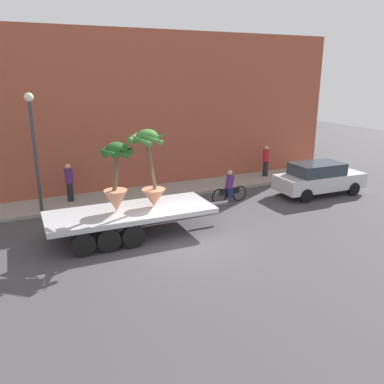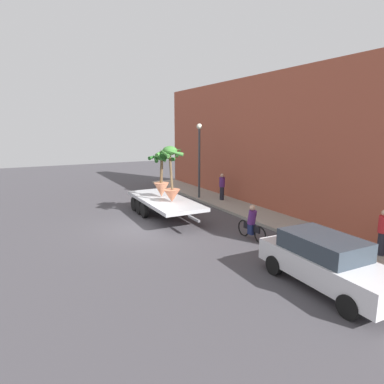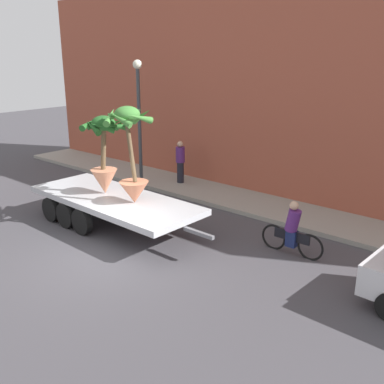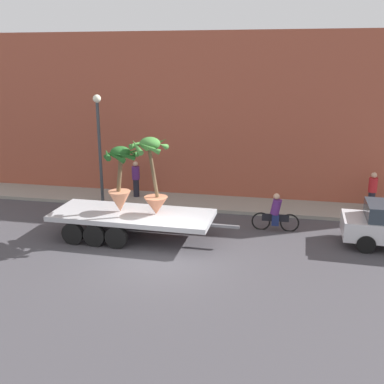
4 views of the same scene
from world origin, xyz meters
TOP-DOWN VIEW (x-y plane):
  - ground_plane at (0.00, 0.00)m, footprint 60.00×60.00m
  - sidewalk at (0.00, 6.10)m, footprint 24.00×2.20m
  - building_facade at (0.00, 7.80)m, footprint 24.00×1.20m
  - flatbed_trailer at (-1.77, 1.58)m, footprint 6.98×2.42m
  - potted_palm_rear at (-0.70, 1.63)m, footprint 1.39×1.51m
  - potted_palm_middle at (-1.95, 1.65)m, footprint 1.45×1.45m
  - cyclist at (3.69, 3.40)m, footprint 1.84×0.35m
  - parked_car at (8.20, 2.61)m, footprint 4.42×1.94m
  - pedestrian_near_gate at (-2.92, 6.23)m, footprint 0.36×0.36m
  - pedestrian_far_left at (7.66, 6.21)m, footprint 0.36×0.36m
  - street_lamp at (-4.26, 5.30)m, footprint 0.36×0.36m

SIDE VIEW (x-z plane):
  - ground_plane at x=0.00m, z-range 0.00..0.00m
  - sidewalk at x=0.00m, z-range 0.00..0.15m
  - cyclist at x=3.69m, z-range -0.10..1.44m
  - flatbed_trailer at x=-1.77m, z-range 0.27..1.25m
  - parked_car at x=8.20m, z-range 0.04..1.62m
  - pedestrian_near_gate at x=-2.92m, z-range 0.19..1.90m
  - pedestrian_far_left at x=7.66m, z-range 0.19..1.90m
  - potted_palm_middle at x=-1.95m, z-range 1.01..3.47m
  - potted_palm_rear at x=-0.70m, z-range 0.95..3.79m
  - street_lamp at x=-4.26m, z-range 0.82..5.65m
  - building_facade at x=0.00m, z-range 0.00..7.68m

